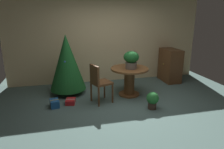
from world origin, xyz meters
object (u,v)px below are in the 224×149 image
Objects in this scene: holiday_tree at (67,62)px; gift_box_red at (71,101)px; flower_vase at (131,59)px; gift_box_blue at (55,103)px; potted_plant at (153,100)px; wooden_cabinet at (170,65)px; round_dining_table at (129,78)px; wooden_chair_left at (99,81)px.

gift_box_red is at bearing -88.42° from holiday_tree.
holiday_tree is at bearing 160.13° from flower_vase.
gift_box_blue is 0.74× the size of potted_plant.
flower_vase is 1.81m from gift_box_red.
wooden_cabinet is (3.53, 1.16, 0.43)m from gift_box_blue.
gift_box_blue is at bearing -170.74° from round_dining_table.
round_dining_table is 1.03× the size of wooden_chair_left.
flower_vase is (0.01, -0.07, 0.51)m from round_dining_table.
round_dining_table is 3.15× the size of gift_box_red.
gift_box_red is (-1.55, -0.14, -0.93)m from flower_vase.
holiday_tree is at bearing 130.96° from wooden_chair_left.
gift_box_red is (0.02, -0.71, -0.80)m from holiday_tree.
flower_vase is 2.13m from gift_box_blue.
potted_plant is (0.25, -0.92, -0.25)m from round_dining_table.
wooden_chair_left is at bearing -8.04° from gift_box_red.
gift_box_blue is (-1.04, 0.00, -0.45)m from wooden_chair_left.
flower_vase is 1.68m from holiday_tree.
wooden_cabinet is at bearing 24.96° from wooden_chair_left.
wooden_cabinet is 2.26m from potted_plant.
holiday_tree reaches higher than wooden_chair_left.
flower_vase is 1.17m from potted_plant.
potted_plant reaches higher than gift_box_red.
round_dining_table is at bearing 9.26° from gift_box_blue.
holiday_tree is at bearing 141.89° from potted_plant.
gift_box_blue is 3.74m from wooden_cabinet.
round_dining_table is at bearing 105.07° from potted_plant.
gift_box_blue is at bearing 164.11° from potted_plant.
wooden_cabinet is (1.62, 0.92, -0.47)m from flower_vase.
flower_vase is at bearing -79.14° from round_dining_table.
wooden_cabinet is (2.49, 1.16, -0.03)m from wooden_chair_left.
wooden_cabinet is at bearing 29.62° from flower_vase.
gift_box_blue is (-1.91, -0.24, -0.90)m from flower_vase.
holiday_tree reaches higher than wooden_cabinet.
potted_plant is (1.80, -1.42, -0.63)m from holiday_tree.
flower_vase is 1.51× the size of gift_box_blue.
round_dining_table is 2.45× the size of potted_plant.
round_dining_table is 0.91m from wooden_chair_left.
wooden_chair_left is (-0.86, -0.31, 0.07)m from round_dining_table.
gift_box_blue is 0.96× the size of gift_box_red.
flower_vase reaches higher than gift_box_blue.
holiday_tree reaches higher than potted_plant.
wooden_chair_left is at bearing 151.13° from potted_plant.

